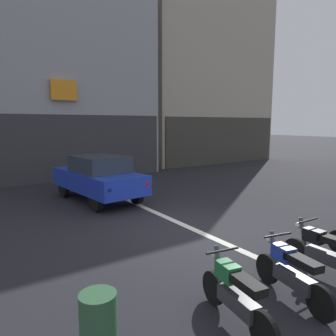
{
  "coord_description": "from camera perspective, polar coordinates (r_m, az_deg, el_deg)",
  "views": [
    {
      "loc": [
        -5.02,
        -6.05,
        2.79
      ],
      "look_at": [
        0.4,
        2.0,
        1.4
      ],
      "focal_mm": 33.48,
      "sensor_mm": 36.0,
      "label": 1
    }
  ],
  "objects": [
    {
      "name": "car_blue_crossing_near",
      "position": [
        11.55,
        -12.51,
        -1.54
      ],
      "size": [
        2.19,
        4.27,
        1.64
      ],
      "color": "black",
      "rests_on": "ground"
    },
    {
      "name": "trash_bin",
      "position": [
        4.17,
        -12.5,
        -26.55
      ],
      "size": [
        0.44,
        0.44,
        0.85
      ],
      "primitive_type": "cylinder",
      "color": "#2D5938",
      "rests_on": "ground"
    },
    {
      "name": "ground_plane",
      "position": [
        8.34,
        5.49,
        -11.43
      ],
      "size": [
        120.0,
        120.0,
        0.0
      ],
      "primitive_type": "plane",
      "color": "#232328"
    },
    {
      "name": "motorcycle_green_row_leftmost",
      "position": [
        4.74,
        12.16,
        -21.46
      ],
      "size": [
        0.55,
        1.66,
        0.98
      ],
      "color": "black",
      "rests_on": "ground"
    },
    {
      "name": "building_mid_block",
      "position": [
        20.86,
        -19.6,
        19.81
      ],
      "size": [
        8.57,
        9.1,
        14.37
      ],
      "color": "#9E9EA3",
      "rests_on": "ground"
    },
    {
      "name": "building_far_right",
      "position": [
        25.22,
        4.21,
        15.87
      ],
      "size": [
        10.11,
        7.56,
        12.42
      ],
      "color": "#B2A893",
      "rests_on": "ground"
    },
    {
      "name": "motorcycle_blue_row_left_mid",
      "position": [
        5.57,
        21.51,
        -17.2
      ],
      "size": [
        0.55,
        1.65,
        0.98
      ],
      "color": "black",
      "rests_on": "ground"
    },
    {
      "name": "lane_centre_line",
      "position": [
        13.35,
        -11.12,
        -4.06
      ],
      "size": [
        0.2,
        18.0,
        0.01
      ],
      "primitive_type": "cube",
      "color": "silver",
      "rests_on": "ground"
    },
    {
      "name": "motorcycle_black_row_centre",
      "position": [
        6.6,
        26.37,
        -13.43
      ],
      "size": [
        0.55,
        1.67,
        0.98
      ],
      "color": "black",
      "rests_on": "ground"
    }
  ]
}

